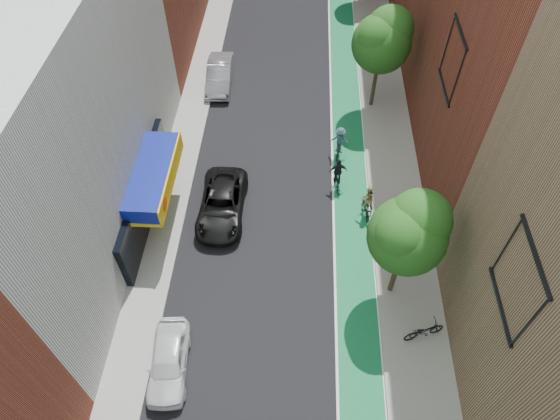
# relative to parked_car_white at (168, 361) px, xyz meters

# --- Properties ---
(bike_lane) EXTENTS (2.00, 68.00, 0.01)m
(bike_lane) POSITION_rel_parked_car_white_xyz_m (8.17, 20.32, -0.66)
(bike_lane) COLOR #136B41
(bike_lane) RESTS_ON ground
(sidewalk_left) EXTENTS (2.00, 68.00, 0.15)m
(sidewalk_left) POSITION_rel_parked_car_white_xyz_m (-1.83, 20.32, -0.59)
(sidewalk_left) COLOR gray
(sidewalk_left) RESTS_ON ground
(sidewalk_right) EXTENTS (3.00, 68.00, 0.15)m
(sidewalk_right) POSITION_rel_parked_car_white_xyz_m (10.67, 20.32, -0.59)
(sidewalk_right) COLOR gray
(sidewalk_right) RESTS_ON ground
(building_left_white) EXTENTS (8.00, 20.00, 12.00)m
(building_left_white) POSITION_rel_parked_car_white_xyz_m (-6.83, 8.32, 5.33)
(building_left_white) COLOR silver
(building_left_white) RESTS_ON ground
(tree_near) EXTENTS (3.40, 3.36, 6.42)m
(tree_near) POSITION_rel_parked_car_white_xyz_m (9.82, 4.34, 3.99)
(tree_near) COLOR #332619
(tree_near) RESTS_ON ground
(tree_mid) EXTENTS (3.55, 3.53, 6.74)m
(tree_mid) POSITION_rel_parked_car_white_xyz_m (9.82, 18.34, 4.22)
(tree_mid) COLOR #332619
(tree_mid) RESTS_ON ground
(parked_car_white) EXTENTS (1.88, 4.03, 1.34)m
(parked_car_white) POSITION_rel_parked_car_white_xyz_m (0.00, 0.00, 0.00)
(parked_car_white) COLOR white
(parked_car_white) RESTS_ON ground
(parked_car_black) EXTENTS (2.38, 5.13, 1.42)m
(parked_car_black) POSITION_rel_parked_car_white_xyz_m (1.17, 8.75, 0.04)
(parked_car_black) COLOR black
(parked_car_black) RESTS_ON ground
(parked_car_silver) EXTENTS (1.77, 4.64, 1.51)m
(parked_car_silver) POSITION_rel_parked_car_white_xyz_m (-0.43, 20.22, 0.09)
(parked_car_silver) COLOR #999DA2
(parked_car_silver) RESTS_ON ground
(cyclist_lane_near) EXTENTS (0.87, 1.73, 2.00)m
(cyclist_lane_near) POSITION_rel_parked_car_white_xyz_m (8.87, 9.14, 0.18)
(cyclist_lane_near) COLOR black
(cyclist_lane_near) RESTS_ON ground
(cyclist_lane_mid) EXTENTS (1.03, 1.60, 2.04)m
(cyclist_lane_mid) POSITION_rel_parked_car_white_xyz_m (7.37, 11.01, 0.14)
(cyclist_lane_mid) COLOR black
(cyclist_lane_mid) RESTS_ON ground
(cyclist_lane_far) EXTENTS (1.13, 1.77, 1.95)m
(cyclist_lane_far) POSITION_rel_parked_car_white_xyz_m (7.53, 13.66, 0.19)
(cyclist_lane_far) COLOR black
(cyclist_lane_far) RESTS_ON ground
(parked_bike_far) EXTENTS (2.03, 1.27, 1.01)m
(parked_bike_far) POSITION_rel_parked_car_white_xyz_m (10.98, 1.96, -0.01)
(parked_bike_far) COLOR black
(parked_bike_far) RESTS_ON sidewalk_right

